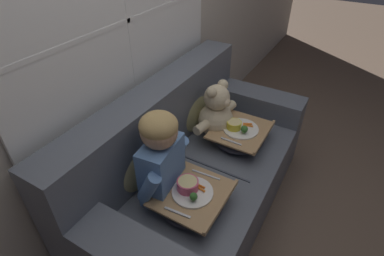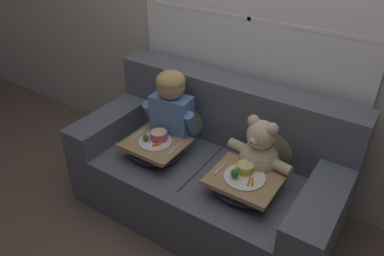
% 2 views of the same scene
% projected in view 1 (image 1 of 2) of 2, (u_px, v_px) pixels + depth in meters
% --- Properties ---
extents(ground_plane, '(14.00, 14.00, 0.00)m').
position_uv_depth(ground_plane, '(201.00, 206.00, 2.17)').
color(ground_plane, brown).
extents(wall_back_with_window, '(8.00, 0.08, 2.60)m').
position_uv_depth(wall_back_with_window, '(120.00, 11.00, 1.62)').
color(wall_back_with_window, '#BCB2A3').
rests_on(wall_back_with_window, ground_plane).
extents(couch, '(1.75, 0.88, 0.89)m').
position_uv_depth(couch, '(193.00, 171.00, 2.01)').
color(couch, '#565B66').
rests_on(couch, ground_plane).
extents(throw_pillow_behind_child, '(0.37, 0.18, 0.39)m').
position_uv_depth(throw_pillow_behind_child, '(136.00, 160.00, 1.69)').
color(throw_pillow_behind_child, tan).
rests_on(throw_pillow_behind_child, couch).
extents(throw_pillow_behind_teddy, '(0.37, 0.18, 0.39)m').
position_uv_depth(throw_pillow_behind_teddy, '(194.00, 107.00, 2.15)').
color(throw_pillow_behind_teddy, '#898456').
rests_on(throw_pillow_behind_teddy, couch).
extents(child_figure, '(0.40, 0.20, 0.55)m').
position_uv_depth(child_figure, '(161.00, 154.00, 1.55)').
color(child_figure, '#5B84BC').
rests_on(child_figure, couch).
extents(teddy_bear, '(0.44, 0.31, 0.41)m').
position_uv_depth(teddy_bear, '(217.00, 114.00, 2.08)').
color(teddy_bear, beige).
rests_on(teddy_bear, couch).
extents(lap_tray_child, '(0.39, 0.36, 0.18)m').
position_uv_depth(lap_tray_child, '(192.00, 199.00, 1.61)').
color(lap_tray_child, '#2D2D38').
rests_on(lap_tray_child, child_figure).
extents(lap_tray_teddy, '(0.40, 0.36, 0.18)m').
position_uv_depth(lap_tray_teddy, '(240.00, 135.00, 2.07)').
color(lap_tray_teddy, '#2D2D38').
rests_on(lap_tray_teddy, teddy_bear).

